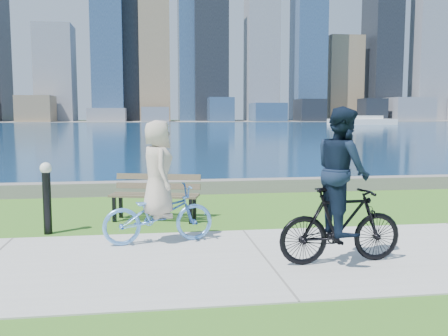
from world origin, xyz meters
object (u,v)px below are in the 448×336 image
at_px(park_bench, 156,192).
at_px(bollard_lamp, 47,193).
at_px(cyclist_man, 342,198).
at_px(cyclist_woman, 158,198).

bearing_deg(park_bench, bollard_lamp, -138.88).
bearing_deg(cyclist_man, park_bench, 33.94).
bearing_deg(bollard_lamp, cyclist_man, -28.84).
distance_m(bollard_lamp, cyclist_man, 5.12).
height_order(park_bench, bollard_lamp, bollard_lamp).
distance_m(cyclist_woman, cyclist_man, 2.96).
xyz_separation_m(park_bench, cyclist_man, (2.56, -3.39, 0.39)).
height_order(cyclist_woman, cyclist_man, cyclist_man).
distance_m(park_bench, bollard_lamp, 2.14).
relative_size(cyclist_woman, cyclist_man, 0.91).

